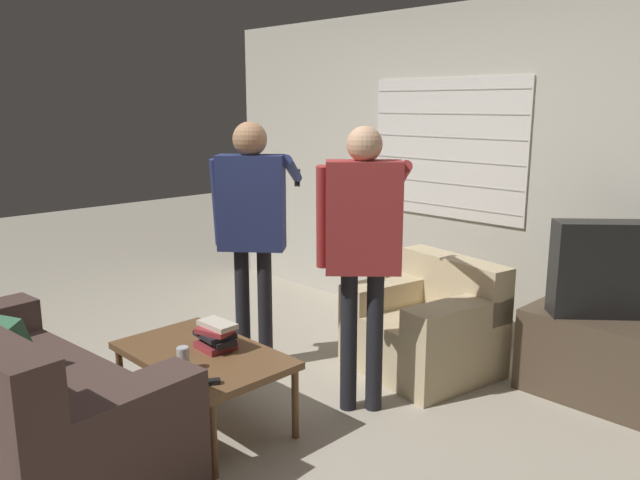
% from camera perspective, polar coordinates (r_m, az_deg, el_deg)
% --- Properties ---
extents(ground_plane, '(16.00, 16.00, 0.00)m').
position_cam_1_polar(ground_plane, '(3.92, -5.60, -15.14)').
color(ground_plane, '#B2A893').
extents(wall_back, '(5.20, 0.08, 2.55)m').
position_cam_1_polar(wall_back, '(5.04, 12.35, 6.07)').
color(wall_back, '#BCB7A8').
rests_on(wall_back, ground_plane).
extents(couch_blue, '(1.91, 1.01, 0.89)m').
position_cam_1_polar(couch_blue, '(3.58, -26.16, -13.46)').
color(couch_blue, '#4C3833').
rests_on(couch_blue, ground_plane).
extents(armchair_beige, '(1.01, 0.93, 0.76)m').
position_cam_1_polar(armchair_beige, '(4.41, 9.77, -7.78)').
color(armchair_beige, '#C6B289').
rests_on(armchair_beige, ground_plane).
extents(coffee_table, '(1.02, 0.62, 0.45)m').
position_cam_1_polar(coffee_table, '(3.63, -10.64, -10.60)').
color(coffee_table, brown).
rests_on(coffee_table, ground_plane).
extents(tv_stand, '(0.88, 0.59, 0.53)m').
position_cam_1_polar(tv_stand, '(4.34, 24.37, -9.59)').
color(tv_stand, '#4C3D2D').
rests_on(tv_stand, ground_plane).
extents(tv, '(0.65, 0.61, 0.59)m').
position_cam_1_polar(tv, '(4.18, 25.03, -2.41)').
color(tv, black).
rests_on(tv, tv_stand).
extents(person_left_standing, '(0.52, 0.85, 1.70)m').
position_cam_1_polar(person_left_standing, '(4.21, -6.24, 2.39)').
color(person_left_standing, black).
rests_on(person_left_standing, ground_plane).
extents(person_right_standing, '(0.50, 0.84, 1.69)m').
position_cam_1_polar(person_right_standing, '(3.58, 3.97, 0.50)').
color(person_right_standing, black).
rests_on(person_right_standing, ground_plane).
extents(book_stack, '(0.26, 0.19, 0.16)m').
position_cam_1_polar(book_stack, '(3.61, -9.48, -8.66)').
color(book_stack, maroon).
rests_on(book_stack, coffee_table).
extents(soda_can, '(0.07, 0.07, 0.13)m').
position_cam_1_polar(soda_can, '(3.38, -12.40, -10.54)').
color(soda_can, silver).
rests_on(soda_can, coffee_table).
extents(spare_remote, '(0.10, 0.13, 0.02)m').
position_cam_1_polar(spare_remote, '(3.21, -10.28, -12.69)').
color(spare_remote, black).
rests_on(spare_remote, coffee_table).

